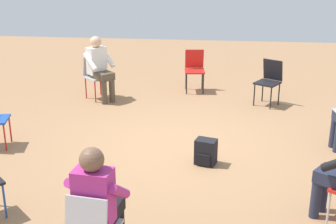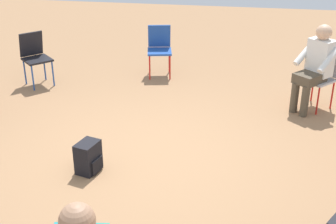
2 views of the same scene
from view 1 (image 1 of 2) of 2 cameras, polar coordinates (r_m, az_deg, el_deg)
ground_plane at (r=7.10m, az=1.29°, el=-4.10°), size 16.79×16.79×0.00m
chair_southeast at (r=9.28m, az=-8.87°, el=4.66°), size 0.59×0.58×0.85m
chair_south at (r=9.66m, az=3.26°, el=5.45°), size 0.44×0.48×0.85m
chair_southwest at (r=8.99m, az=12.27°, el=3.95°), size 0.56×0.58×0.85m
person_in_white at (r=9.10m, az=-8.37°, el=5.66°), size 0.63×0.63×1.24m
person_in_magenta at (r=4.35m, az=-8.50°, el=-10.43°), size 0.54×0.55×1.24m
backpack_near_laptop_user at (r=6.49m, az=4.63°, el=-5.03°), size 0.32×0.29×0.36m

